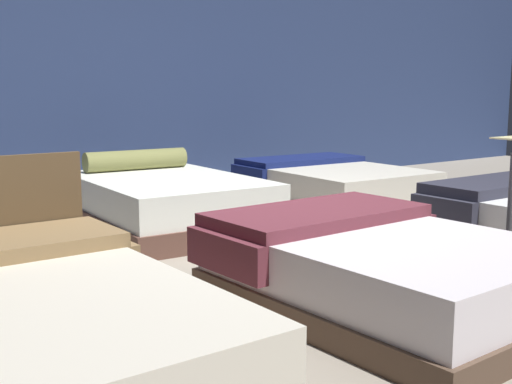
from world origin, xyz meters
TOP-DOWN VIEW (x-y plane):
  - ground_plane at (0.00, 0.00)m, footprint 18.00×18.00m
  - showroom_back_wall at (0.00, 3.87)m, footprint 18.00×0.06m
  - bed_0 at (-2.14, -0.99)m, footprint 1.58×2.12m
  - bed_1 at (-0.02, -1.11)m, footprint 1.61×2.05m
  - bed_4 at (0.02, 1.68)m, footprint 1.59×2.16m
  - bed_5 at (2.23, 1.73)m, footprint 1.66×2.10m
  - price_sign at (1.10, -1.26)m, footprint 0.28×0.24m

SIDE VIEW (x-z plane):
  - ground_plane at x=0.00m, z-range -0.02..0.00m
  - bed_5 at x=2.23m, z-range -0.02..0.47m
  - bed_1 at x=-0.02m, z-range -0.03..0.50m
  - bed_4 at x=0.02m, z-range -0.10..0.60m
  - bed_0 at x=-2.14m, z-range -0.22..0.73m
  - price_sign at x=1.10m, z-range -0.12..0.88m
  - showroom_back_wall at x=0.00m, z-range 0.00..3.50m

